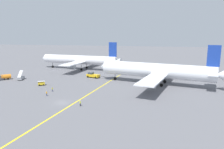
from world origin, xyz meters
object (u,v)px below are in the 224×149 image
(airliner_at_gate_left, at_px, (80,60))
(ground_crew_wing_walker_right, at_px, (52,89))
(gse_stair_truck_yellow, at_px, (21,78))
(ground_crew_ramp_agent_by_cones, at_px, (47,93))
(pushback_tug, at_px, (93,75))
(airliner_being_pushed, at_px, (157,71))
(ground_crew_marshaller_foreground, at_px, (80,103))
(gse_baggage_cart_trailing, at_px, (41,83))
(gse_fuel_bowser_stubby, at_px, (5,77))

(airliner_at_gate_left, xyz_separation_m, ground_crew_wing_walker_right, (8.22, -47.28, -4.73))
(gse_stair_truck_yellow, distance_m, ground_crew_ramp_agent_by_cones, 31.68)
(airliner_at_gate_left, relative_size, pushback_tug, 5.35)
(airliner_being_pushed, distance_m, ground_crew_ramp_agent_by_cones, 43.50)
(gse_stair_truck_yellow, height_order, ground_crew_marshaller_foreground, gse_stair_truck_yellow)
(airliner_at_gate_left, xyz_separation_m, ground_crew_marshaller_foreground, (23.85, -59.79, -4.64))
(pushback_tug, xyz_separation_m, ground_crew_ramp_agent_by_cones, (-5.47, -32.24, -0.27))
(gse_stair_truck_yellow, bearing_deg, ground_crew_ramp_agent_by_cones, -39.38)
(airliner_at_gate_left, bearing_deg, ground_crew_marshaller_foreground, -68.26)
(gse_baggage_cart_trailing, distance_m, ground_crew_ramp_agent_by_cones, 16.06)
(ground_crew_ramp_agent_by_cones, bearing_deg, ground_crew_marshaller_foreground, -25.18)
(gse_fuel_bowser_stubby, bearing_deg, pushback_tug, 20.20)
(gse_stair_truck_yellow, relative_size, ground_crew_marshaller_foreground, 2.90)
(pushback_tug, distance_m, ground_crew_ramp_agent_by_cones, 32.70)
(ground_crew_ramp_agent_by_cones, distance_m, ground_crew_marshaller_foreground, 16.11)
(gse_stair_truck_yellow, bearing_deg, gse_fuel_bowser_stubby, -168.18)
(airliner_being_pushed, relative_size, gse_baggage_cart_trailing, 16.08)
(airliner_at_gate_left, bearing_deg, gse_baggage_cart_trailing, -90.67)
(airliner_being_pushed, bearing_deg, pushback_tug, 167.10)
(gse_fuel_bowser_stubby, bearing_deg, gse_stair_truck_yellow, 11.82)
(airliner_at_gate_left, bearing_deg, gse_stair_truck_yellow, -114.86)
(ground_crew_wing_walker_right, bearing_deg, ground_crew_marshaller_foreground, -38.68)
(gse_stair_truck_yellow, distance_m, gse_fuel_bowser_stubby, 7.26)
(gse_fuel_bowser_stubby, distance_m, ground_crew_wing_walker_right, 33.17)
(airliner_at_gate_left, distance_m, ground_crew_ramp_agent_by_cones, 53.94)
(airliner_at_gate_left, height_order, pushback_tug, airliner_at_gate_left)
(pushback_tug, distance_m, ground_crew_marshaller_foreground, 40.14)
(ground_crew_wing_walker_right, bearing_deg, gse_fuel_bowser_stubby, 157.01)
(pushback_tug, bearing_deg, airliner_being_pushed, -12.90)
(gse_stair_truck_yellow, relative_size, ground_crew_ramp_agent_by_cones, 2.85)
(gse_fuel_bowser_stubby, xyz_separation_m, gse_baggage_cart_trailing, (21.84, -5.84, -0.47))
(ground_crew_marshaller_foreground, xyz_separation_m, ground_crew_wing_walker_right, (-15.62, 12.51, -0.09))
(gse_fuel_bowser_stubby, relative_size, ground_crew_marshaller_foreground, 2.85)
(pushback_tug, xyz_separation_m, ground_crew_marshaller_foreground, (9.11, -39.10, -0.29))
(ground_crew_ramp_agent_by_cones, height_order, ground_crew_marshaller_foreground, ground_crew_ramp_agent_by_cones)
(airliner_being_pushed, distance_m, gse_stair_truck_yellow, 59.85)
(ground_crew_ramp_agent_by_cones, xyz_separation_m, ground_crew_marshaller_foreground, (14.58, -6.85, -0.02))
(airliner_being_pushed, relative_size, ground_crew_ramp_agent_by_cones, 29.27)
(pushback_tug, bearing_deg, ground_crew_marshaller_foreground, -76.88)
(ground_crew_marshaller_foreground, distance_m, ground_crew_wing_walker_right, 20.01)
(pushback_tug, bearing_deg, ground_crew_ramp_agent_by_cones, -99.62)
(pushback_tug, relative_size, gse_baggage_cart_trailing, 3.01)
(airliner_being_pushed, distance_m, gse_fuel_bowser_stubby, 67.01)
(airliner_at_gate_left, xyz_separation_m, gse_baggage_cart_trailing, (-0.47, -40.16, -4.67))
(airliner_being_pushed, relative_size, gse_stair_truck_yellow, 10.25)
(pushback_tug, bearing_deg, gse_stair_truck_yellow, -157.93)
(ground_crew_marshaller_foreground, bearing_deg, airliner_at_gate_left, 111.74)
(airliner_at_gate_left, bearing_deg, airliner_being_pushed, -31.83)
(pushback_tug, bearing_deg, gse_fuel_bowser_stubby, -159.80)
(ground_crew_ramp_agent_by_cones, bearing_deg, gse_fuel_bowser_stubby, 149.49)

